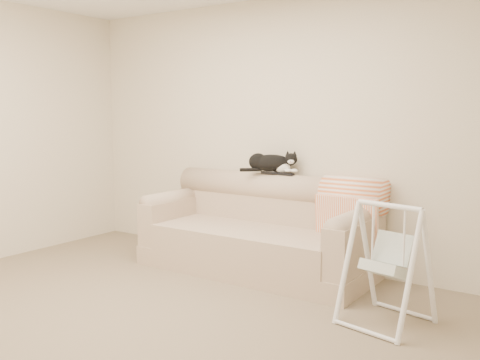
{
  "coord_description": "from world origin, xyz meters",
  "views": [
    {
      "loc": [
        2.56,
        -2.59,
        1.48
      ],
      "look_at": [
        -0.08,
        1.27,
        0.9
      ],
      "focal_mm": 40.0,
      "sensor_mm": 36.0,
      "label": 1
    }
  ],
  "objects_px": {
    "tuxedo_cat": "(271,163)",
    "baby_swing": "(388,264)",
    "sofa": "(259,233)",
    "remote_b": "(286,174)",
    "remote_a": "(270,173)"
  },
  "relations": [
    {
      "from": "sofa",
      "to": "remote_a",
      "type": "relative_size",
      "value": 12.09
    },
    {
      "from": "remote_a",
      "to": "remote_b",
      "type": "xyz_separation_m",
      "value": [
        0.17,
        0.01,
        -0.0
      ]
    },
    {
      "from": "remote_a",
      "to": "remote_b",
      "type": "height_order",
      "value": "remote_a"
    },
    {
      "from": "remote_a",
      "to": "baby_swing",
      "type": "bearing_deg",
      "value": -29.49
    },
    {
      "from": "sofa",
      "to": "remote_b",
      "type": "bearing_deg",
      "value": 56.93
    },
    {
      "from": "tuxedo_cat",
      "to": "baby_swing",
      "type": "distance_m",
      "value": 1.78
    },
    {
      "from": "sofa",
      "to": "tuxedo_cat",
      "type": "height_order",
      "value": "tuxedo_cat"
    },
    {
      "from": "baby_swing",
      "to": "remote_b",
      "type": "bearing_deg",
      "value": 147.23
    },
    {
      "from": "sofa",
      "to": "baby_swing",
      "type": "xyz_separation_m",
      "value": [
        1.45,
        -0.61,
        0.08
      ]
    },
    {
      "from": "remote_b",
      "to": "baby_swing",
      "type": "distance_m",
      "value": 1.62
    },
    {
      "from": "sofa",
      "to": "remote_a",
      "type": "distance_m",
      "value": 0.6
    },
    {
      "from": "sofa",
      "to": "tuxedo_cat",
      "type": "distance_m",
      "value": 0.69
    },
    {
      "from": "sofa",
      "to": "remote_b",
      "type": "height_order",
      "value": "remote_b"
    },
    {
      "from": "tuxedo_cat",
      "to": "sofa",
      "type": "bearing_deg",
      "value": -86.86
    },
    {
      "from": "remote_a",
      "to": "tuxedo_cat",
      "type": "bearing_deg",
      "value": 55.29
    }
  ]
}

